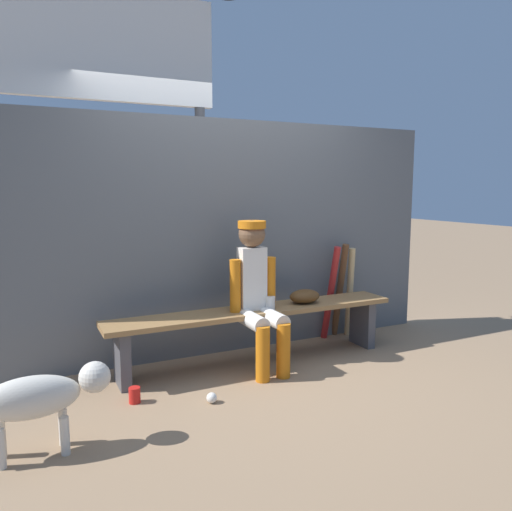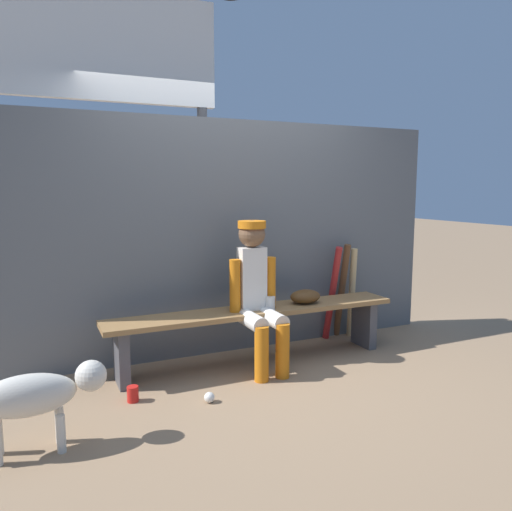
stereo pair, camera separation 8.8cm
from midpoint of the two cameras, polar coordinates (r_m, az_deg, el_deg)
ground_plane at (r=4.32m, az=0.60°, el=-12.22°), size 30.00×30.00×0.00m
chainlink_fence at (r=4.44m, az=-1.59°, el=2.06°), size 4.06×0.03×2.07m
dugout_bench at (r=4.20m, az=0.61°, el=-7.49°), size 2.53×0.36×0.47m
player_seated at (r=4.02m, az=0.81°, el=-3.92°), size 0.41×0.55×1.21m
baseball_glove at (r=4.38m, az=6.25°, el=-4.70°), size 0.28×0.20×0.12m
bat_aluminum_red at (r=4.84m, az=9.26°, el=-4.36°), size 0.08×0.26×0.93m
bat_wood_dark at (r=4.97m, az=10.32°, el=-4.00°), size 0.07×0.23×0.94m
bat_wood_natural at (r=5.03m, az=11.45°, el=-4.20°), size 0.09×0.14×0.89m
baseball at (r=3.59m, az=-4.65°, el=-15.93°), size 0.07×0.07×0.07m
cup_on_ground at (r=3.67m, az=-13.27°, el=-15.22°), size 0.08×0.08×0.11m
cup_on_bench at (r=4.14m, az=2.27°, el=-5.47°), size 0.08×0.08×0.11m
scoreboard at (r=4.97m, az=-16.21°, el=18.93°), size 2.43×0.27×3.49m
dog at (r=3.10m, az=-22.95°, el=-14.50°), size 0.84×0.20×0.49m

